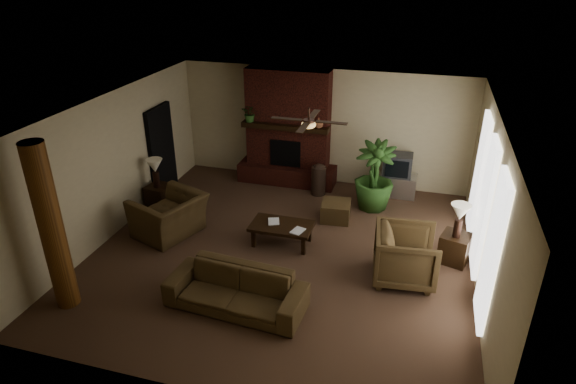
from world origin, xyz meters
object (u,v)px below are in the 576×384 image
(armchair_left, at_px, (169,209))
(log_column, at_px, (51,229))
(coffee_table, at_px, (282,227))
(ottoman, at_px, (336,211))
(armchair_right, at_px, (406,253))
(side_table_right, at_px, (455,248))
(floor_vase, at_px, (319,177))
(lamp_right, at_px, (460,215))
(side_table_left, at_px, (160,197))
(lamp_left, at_px, (155,168))
(floor_plant, at_px, (373,190))
(tv_stand, at_px, (397,185))
(sofa, at_px, (236,284))

(armchair_left, bearing_deg, log_column, 6.86)
(coffee_table, distance_m, ottoman, 1.52)
(log_column, xyz_separation_m, armchair_right, (5.24, 2.16, -0.87))
(coffee_table, bearing_deg, log_column, -136.59)
(armchair_right, height_order, side_table_right, armchair_right)
(floor_vase, xyz_separation_m, lamp_right, (3.03, -2.14, 0.57))
(armchair_left, distance_m, coffee_table, 2.31)
(side_table_left, relative_size, lamp_left, 0.85)
(armchair_right, distance_m, floor_plant, 2.71)
(armchair_left, relative_size, lamp_right, 1.97)
(coffee_table, bearing_deg, floor_plant, 53.12)
(coffee_table, distance_m, tv_stand, 3.49)
(side_table_right, relative_size, lamp_right, 0.85)
(coffee_table, bearing_deg, lamp_right, 4.23)
(side_table_right, bearing_deg, armchair_left, -174.49)
(floor_vase, bearing_deg, armchair_right, -53.20)
(floor_plant, relative_size, lamp_right, 2.39)
(side_table_left, relative_size, lamp_right, 0.85)
(armchair_right, height_order, lamp_right, lamp_right)
(log_column, bearing_deg, armchair_right, 22.44)
(tv_stand, bearing_deg, lamp_left, -156.46)
(armchair_left, height_order, side_table_right, armchair_left)
(sofa, relative_size, tv_stand, 2.62)
(floor_vase, bearing_deg, sofa, -94.72)
(tv_stand, height_order, side_table_right, side_table_right)
(sofa, height_order, side_table_right, sofa)
(armchair_left, distance_m, ottoman, 3.49)
(side_table_right, bearing_deg, log_column, -153.87)
(armchair_right, xyz_separation_m, lamp_left, (-5.44, 1.20, 0.47))
(armchair_right, distance_m, side_table_right, 1.22)
(armchair_left, bearing_deg, coffee_table, 115.76)
(lamp_right, bearing_deg, floor_plant, 133.67)
(armchair_left, xyz_separation_m, lamp_left, (-0.76, 0.91, 0.44))
(floor_plant, bearing_deg, lamp_left, -163.42)
(floor_plant, bearing_deg, armchair_right, -71.37)
(sofa, height_order, floor_vase, sofa)
(ottoman, bearing_deg, lamp_left, -171.21)
(log_column, height_order, floor_vase, log_column)
(armchair_left, relative_size, floor_vase, 1.66)
(floor_plant, bearing_deg, floor_vase, 164.94)
(sofa, bearing_deg, armchair_left, 144.20)
(floor_vase, bearing_deg, lamp_left, -152.19)
(lamp_right, bearing_deg, sofa, -146.12)
(sofa, distance_m, ottoman, 3.46)
(coffee_table, bearing_deg, side_table_right, 5.13)
(tv_stand, distance_m, lamp_right, 2.98)
(side_table_left, bearing_deg, log_column, -86.64)
(tv_stand, distance_m, floor_plant, 0.98)
(armchair_left, distance_m, side_table_right, 5.57)
(armchair_left, distance_m, lamp_right, 5.56)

